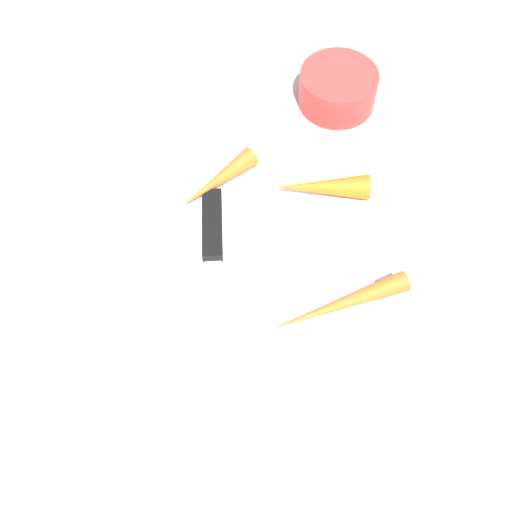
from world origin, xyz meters
TOP-DOWN VIEW (x-y plane):
  - ground_plane at (0.00, 0.00)m, footprint 1.40×1.40m
  - cutting_board at (0.00, 0.00)m, footprint 0.36×0.26m
  - knife at (0.02, 0.05)m, footprint 0.20×0.06m
  - carrot_longest at (-0.05, -0.10)m, footprint 0.10×0.14m
  - carrot_medium at (0.09, -0.06)m, footprint 0.05×0.11m
  - carrot_shortest at (0.09, 0.06)m, footprint 0.10×0.09m
  - small_bowl at (0.26, -0.07)m, footprint 0.10×0.10m

SIDE VIEW (x-z plane):
  - ground_plane at x=0.00m, z-range 0.00..0.00m
  - cutting_board at x=0.00m, z-range 0.00..0.01m
  - knife at x=0.02m, z-range 0.01..0.02m
  - carrot_longest at x=-0.05m, z-range 0.01..0.03m
  - small_bowl at x=0.26m, z-range 0.00..0.05m
  - carrot_shortest at x=0.09m, z-range 0.01..0.04m
  - carrot_medium at x=0.09m, z-range 0.01..0.04m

